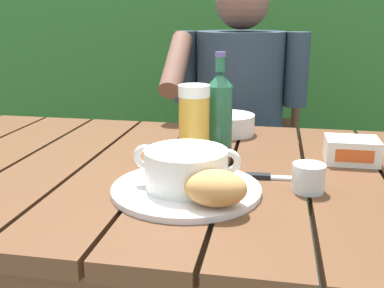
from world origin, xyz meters
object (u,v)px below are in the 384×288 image
beer_bottle (220,111)px  table_knife (269,177)px  water_glass_small (308,178)px  serving_plate (186,189)px  diner_bowl (229,124)px  soup_bowl (186,167)px  bread_roll (216,188)px  chair_near_diner (241,162)px  person_eating (237,113)px  butter_tub (352,150)px  beer_glass (194,122)px

beer_bottle → table_knife: bearing=-54.5°
water_glass_small → table_knife: 0.10m
serving_plate → diner_bowl: diner_bowl is taller
table_knife → diner_bowl: 0.39m
table_knife → beer_bottle: bearing=125.5°
beer_bottle → soup_bowl: bearing=-95.7°
bread_roll → diner_bowl: bearing=93.6°
serving_plate → bread_roll: bearing=-49.4°
chair_near_diner → serving_plate: size_ratio=3.05×
chair_near_diner → beer_bottle: 0.81m
person_eating → bread_roll: 0.90m
chair_near_diner → butter_tub: (0.31, -0.76, 0.29)m
beer_bottle → table_knife: (0.13, -0.18, -0.10)m
soup_bowl → beer_bottle: beer_bottle is taller
person_eating → serving_plate: size_ratio=4.11×
serving_plate → water_glass_small: (0.24, 0.05, 0.02)m
serving_plate → beer_bottle: beer_bottle is taller
beer_bottle → diner_bowl: size_ratio=1.66×
person_eating → serving_plate: person_eating is taller
beer_bottle → bread_roll: bearing=-83.8°
table_knife → diner_bowl: size_ratio=1.11×
soup_bowl → table_knife: bearing=33.4°
chair_near_diner → beer_glass: size_ratio=5.06×
bread_roll → person_eating: bearing=92.4°
beer_bottle → chair_near_diner: bearing=89.6°
person_eating → water_glass_small: 0.79m
butter_tub → table_knife: (-0.19, -0.15, -0.03)m
person_eating → diner_bowl: 0.35m
soup_bowl → table_knife: soup_bowl is taller
person_eating → water_glass_small: size_ratio=18.66×
water_glass_small → person_eating: bearing=105.0°
butter_tub → diner_bowl: 0.38m
soup_bowl → bread_roll: bearing=-49.4°
person_eating → water_glass_small: person_eating is taller
soup_bowl → bread_roll: (0.07, -0.08, -0.01)m
beer_glass → diner_bowl: size_ratio=1.18×
beer_glass → soup_bowl: bearing=-83.6°
serving_plate → beer_glass: size_ratio=1.66×
water_glass_small → butter_tub: (0.11, 0.21, 0.00)m
person_eating → bread_roll: person_eating is taller
beer_bottle → water_glass_small: size_ratio=3.85×
beer_bottle → water_glass_small: 0.33m
serving_plate → beer_glass: (-0.03, 0.23, 0.08)m
bread_roll → diner_bowl: size_ratio=0.75×
soup_bowl → table_knife: (0.16, 0.11, -0.05)m
serving_plate → water_glass_small: bearing=11.3°
chair_near_diner → beer_bottle: size_ratio=3.59×
person_eating → beer_bottle: size_ratio=4.85×
person_eating → beer_glass: bearing=-95.4°
person_eating → water_glass_small: (0.21, -0.77, 0.04)m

